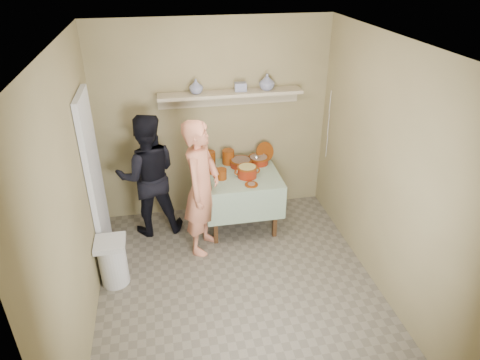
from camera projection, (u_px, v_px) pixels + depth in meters
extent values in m
plane|color=#6C6455|center=(240.00, 290.00, 4.66)|extent=(3.50, 3.50, 0.00)
cube|color=silver|center=(95.00, 181.00, 4.76)|extent=(0.06, 0.70, 2.00)
cylinder|color=#662A0C|center=(210.00, 159.00, 5.58)|extent=(0.15, 0.15, 0.20)
cylinder|color=#662A0C|center=(228.00, 157.00, 5.64)|extent=(0.16, 0.16, 0.19)
cylinder|color=#662A0C|center=(221.00, 174.00, 5.28)|extent=(0.13, 0.13, 0.13)
cylinder|color=#662A0C|center=(214.00, 171.00, 5.44)|extent=(0.15, 0.15, 0.05)
cylinder|color=#662A0C|center=(265.00, 152.00, 5.72)|extent=(0.29, 0.20, 0.25)
imported|color=navy|center=(267.00, 82.00, 5.30)|extent=(0.24, 0.24, 0.20)
imported|color=navy|center=(196.00, 86.00, 5.18)|extent=(0.19, 0.19, 0.18)
cube|color=navy|center=(240.00, 87.00, 5.28)|extent=(0.15, 0.11, 0.10)
imported|color=#D9805D|center=(202.00, 188.00, 4.95)|extent=(0.64, 0.73, 1.67)
imported|color=black|center=(148.00, 176.00, 5.30)|extent=(0.81, 0.65, 1.60)
cube|color=#918559|center=(214.00, 121.00, 5.56)|extent=(3.00, 0.02, 2.60)
cube|color=#918559|center=(295.00, 329.00, 2.52)|extent=(3.00, 0.02, 2.60)
cube|color=#918559|center=(73.00, 202.00, 3.79)|extent=(0.02, 3.50, 2.60)
cube|color=#918559|center=(387.00, 172.00, 4.29)|extent=(0.02, 3.50, 2.60)
cube|color=silver|center=(239.00, 43.00, 3.42)|extent=(3.00, 3.50, 0.02)
cube|color=#4C2D16|center=(215.00, 219.00, 5.25)|extent=(0.05, 0.05, 0.71)
cube|color=#4C2D16|center=(275.00, 212.00, 5.37)|extent=(0.05, 0.05, 0.71)
cube|color=#4C2D16|center=(208.00, 189.00, 5.90)|extent=(0.05, 0.05, 0.71)
cube|color=#4C2D16|center=(261.00, 184.00, 6.03)|extent=(0.05, 0.05, 0.71)
cube|color=#4C2D16|center=(240.00, 175.00, 5.46)|extent=(0.90, 0.90, 0.04)
cube|color=#1E592A|center=(240.00, 173.00, 5.45)|extent=(0.96, 0.96, 0.01)
cube|color=#1E592A|center=(247.00, 207.00, 5.14)|extent=(0.96, 0.01, 0.44)
cube|color=#1E592A|center=(233.00, 171.00, 5.97)|extent=(0.96, 0.01, 0.44)
cube|color=#1E592A|center=(203.00, 191.00, 5.47)|extent=(0.01, 0.96, 0.44)
cube|color=#1E592A|center=(276.00, 185.00, 5.63)|extent=(0.01, 0.96, 0.44)
cylinder|color=#6D1203|center=(241.00, 163.00, 5.59)|extent=(0.28, 0.28, 0.09)
cylinder|color=#662A0C|center=(241.00, 160.00, 5.57)|extent=(0.30, 0.30, 0.01)
cylinder|color=brown|center=(241.00, 161.00, 5.58)|extent=(0.25, 0.25, 0.05)
cylinder|color=#6D1203|center=(258.00, 160.00, 5.66)|extent=(0.26, 0.26, 0.09)
cylinder|color=#662A0C|center=(259.00, 157.00, 5.64)|extent=(0.28, 0.28, 0.01)
cylinder|color=#8C6B54|center=(259.00, 159.00, 5.65)|extent=(0.23, 0.23, 0.05)
cylinder|color=silver|center=(262.00, 156.00, 5.47)|extent=(0.01, 0.22, 0.16)
sphere|color=silver|center=(256.00, 157.00, 5.60)|extent=(0.07, 0.07, 0.07)
cylinder|color=#6D1203|center=(247.00, 172.00, 5.32)|extent=(0.24, 0.24, 0.14)
cylinder|color=#662A0C|center=(247.00, 167.00, 5.29)|extent=(0.25, 0.25, 0.01)
cylinder|color=tan|center=(247.00, 168.00, 5.30)|extent=(0.21, 0.21, 0.05)
torus|color=#662A0C|center=(238.00, 172.00, 5.30)|extent=(0.09, 0.02, 0.09)
torus|color=#662A0C|center=(257.00, 170.00, 5.34)|extent=(0.09, 0.02, 0.09)
cylinder|color=#662A0C|center=(251.00, 185.00, 5.16)|extent=(0.16, 0.16, 0.02)
cylinder|color=#8C6B54|center=(251.00, 184.00, 5.15)|extent=(0.09, 0.09, 0.01)
cube|color=tan|center=(231.00, 93.00, 5.28)|extent=(1.80, 0.25, 0.04)
cube|color=tan|center=(229.00, 98.00, 5.43)|extent=(1.80, 0.02, 0.18)
cylinder|color=silver|center=(113.00, 264.00, 4.66)|extent=(0.30, 0.30, 0.50)
cube|color=silver|center=(110.00, 243.00, 4.52)|extent=(0.32, 0.32, 0.06)
cylinder|color=silver|center=(330.00, 102.00, 5.46)|extent=(0.01, 0.01, 0.30)
cylinder|color=silver|center=(328.00, 125.00, 5.59)|extent=(0.01, 0.01, 0.30)
cylinder|color=silver|center=(327.00, 146.00, 5.71)|extent=(0.01, 0.01, 0.30)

